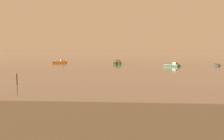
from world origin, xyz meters
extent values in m
cube|color=#23602D|center=(20.99, 47.85, 0.23)|extent=(2.40, 4.90, 0.93)
cone|color=#23602D|center=(21.22, 50.32, 0.23)|extent=(2.00, 1.65, 1.87)
cube|color=brown|center=(21.00, 47.91, 0.58)|extent=(2.45, 5.01, 0.10)
cube|color=brown|center=(21.10, 48.98, 1.06)|extent=(1.57, 1.27, 0.72)
cube|color=#384751|center=(21.15, 49.55, 1.11)|extent=(1.43, 0.39, 0.58)
cube|color=black|center=(20.78, 45.55, 0.37)|extent=(0.40, 0.32, 0.66)
ellipsoid|color=#197084|center=(51.37, 43.84, 0.16)|extent=(2.26, 4.65, 0.70)
cube|color=brown|center=(51.37, 43.84, 0.46)|extent=(2.17, 4.29, 0.09)
cube|color=brown|center=(51.37, 43.84, 0.35)|extent=(1.40, 0.51, 0.07)
cube|color=#23602D|center=(37.21, 40.72, 0.21)|extent=(4.55, 3.70, 0.83)
cone|color=#23602D|center=(39.12, 39.58, 0.21)|extent=(2.00, 2.12, 1.67)
cube|color=silver|center=(37.26, 40.70, 0.52)|extent=(4.65, 3.78, 0.09)
cube|color=silver|center=(38.08, 40.20, 0.95)|extent=(1.56, 1.66, 0.65)
cube|color=#384751|center=(38.52, 39.94, 1.00)|extent=(0.85, 1.21, 0.52)
cube|color=black|center=(35.44, 41.79, 0.33)|extent=(0.39, 0.42, 0.59)
cube|color=orange|center=(0.57, 51.33, 0.22)|extent=(4.78, 3.33, 0.87)
cone|color=orange|center=(2.72, 52.18, 0.22)|extent=(1.92, 2.13, 1.74)
cube|color=silver|center=(0.62, 51.35, 0.54)|extent=(4.89, 3.40, 0.10)
cube|color=silver|center=(1.55, 51.72, 0.99)|extent=(1.49, 1.67, 0.68)
cube|color=#384751|center=(2.04, 51.92, 1.04)|extent=(0.71, 1.32, 0.54)
cube|color=black|center=(-1.43, 50.54, 0.35)|extent=(0.38, 0.42, 0.62)
cylinder|color=#413323|center=(7.35, 4.33, 0.83)|extent=(0.18, 0.18, 2.08)
cylinder|color=silver|center=(7.35, 4.33, 1.81)|extent=(0.22, 0.22, 0.08)
camera|label=1|loc=(24.59, -32.34, 6.02)|focal=39.51mm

